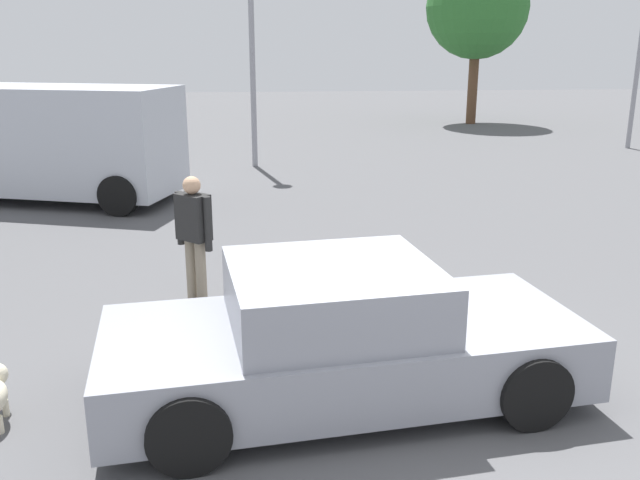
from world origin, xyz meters
The scene contains 5 objects.
ground_plane centered at (0.00, 0.00, 0.00)m, with size 80.00×80.00×0.00m, color #515154.
sedan_foreground centered at (-0.34, 0.22, 0.58)m, with size 4.38×2.27×1.25m.
van_white centered at (-5.13, 8.84, 1.23)m, with size 5.60×3.52×2.27m.
pedestrian centered at (-1.79, 2.77, 0.93)m, with size 0.46×0.45×1.57m.
tree_back_center centered at (7.69, 21.11, 4.37)m, with size 3.87×3.87×6.32m.
Camera 1 is at (-1.11, -5.26, 3.09)m, focal length 38.17 mm.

